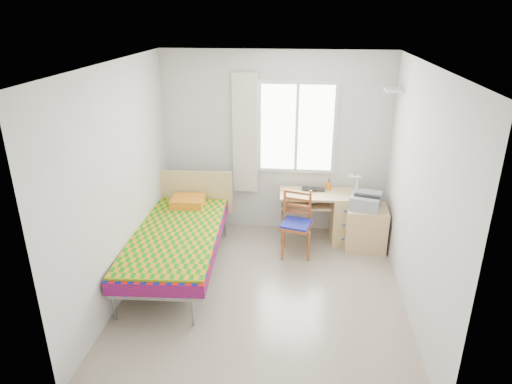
{
  "coord_description": "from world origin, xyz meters",
  "views": [
    {
      "loc": [
        0.39,
        -4.51,
        3.1
      ],
      "look_at": [
        -0.15,
        0.55,
        1.04
      ],
      "focal_mm": 32.0,
      "sensor_mm": 36.0,
      "label": 1
    }
  ],
  "objects_px": {
    "bed": "(178,236)",
    "cabinet": "(365,227)",
    "desk": "(341,215)",
    "printer": "(366,200)",
    "chair": "(297,220)"
  },
  "relations": [
    {
      "from": "bed",
      "to": "cabinet",
      "type": "relative_size",
      "value": 3.82
    },
    {
      "from": "desk",
      "to": "printer",
      "type": "distance_m",
      "value": 0.46
    },
    {
      "from": "desk",
      "to": "chair",
      "type": "xyz_separation_m",
      "value": [
        -0.61,
        -0.44,
        0.11
      ]
    },
    {
      "from": "desk",
      "to": "chair",
      "type": "bearing_deg",
      "value": -146.2
    },
    {
      "from": "desk",
      "to": "printer",
      "type": "bearing_deg",
      "value": -30.87
    },
    {
      "from": "bed",
      "to": "desk",
      "type": "distance_m",
      "value": 2.31
    },
    {
      "from": "desk",
      "to": "cabinet",
      "type": "distance_m",
      "value": 0.39
    },
    {
      "from": "bed",
      "to": "cabinet",
      "type": "height_order",
      "value": "bed"
    },
    {
      "from": "cabinet",
      "to": "chair",
      "type": "bearing_deg",
      "value": -162.81
    },
    {
      "from": "bed",
      "to": "printer",
      "type": "xyz_separation_m",
      "value": [
        2.37,
        0.86,
        0.23
      ]
    },
    {
      "from": "cabinet",
      "to": "printer",
      "type": "relative_size",
      "value": 1.14
    },
    {
      "from": "bed",
      "to": "chair",
      "type": "xyz_separation_m",
      "value": [
        1.46,
        0.58,
        0.02
      ]
    },
    {
      "from": "bed",
      "to": "cabinet",
      "type": "distance_m",
      "value": 2.54
    },
    {
      "from": "desk",
      "to": "printer",
      "type": "xyz_separation_m",
      "value": [
        0.3,
        -0.16,
        0.31
      ]
    },
    {
      "from": "desk",
      "to": "cabinet",
      "type": "bearing_deg",
      "value": -32.64
    }
  ]
}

